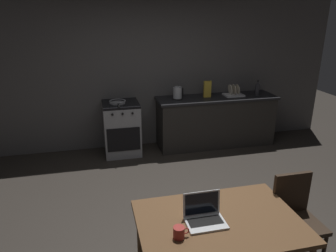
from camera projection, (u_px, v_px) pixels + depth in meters
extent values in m
plane|color=#2D2823|center=(184.00, 222.00, 3.77)|extent=(12.00, 12.00, 0.00)
cube|color=#525050|center=(162.00, 69.00, 5.66)|extent=(6.40, 0.10, 2.77)
cube|color=#282623|center=(215.00, 122.00, 5.86)|extent=(2.10, 0.60, 0.87)
cube|color=black|center=(217.00, 98.00, 5.71)|extent=(2.16, 0.64, 0.04)
cube|color=gray|center=(122.00, 129.00, 5.49)|extent=(0.60, 0.60, 0.87)
cube|color=black|center=(120.00, 104.00, 5.34)|extent=(0.60, 0.60, 0.04)
cube|color=black|center=(124.00, 140.00, 5.24)|extent=(0.54, 0.01, 0.40)
cylinder|color=black|center=(112.00, 115.00, 5.04)|extent=(0.04, 0.02, 0.04)
cylinder|color=black|center=(123.00, 114.00, 5.08)|extent=(0.04, 0.02, 0.04)
cylinder|color=black|center=(133.00, 113.00, 5.11)|extent=(0.04, 0.02, 0.04)
cube|color=brown|center=(219.00, 222.00, 2.65)|extent=(1.35, 0.91, 0.04)
cylinder|color=brown|center=(140.00, 238.00, 3.00)|extent=(0.05, 0.05, 0.67)
cylinder|color=brown|center=(259.00, 219.00, 3.27)|extent=(0.05, 0.05, 0.67)
cube|color=#2D2116|center=(299.00, 224.00, 2.99)|extent=(0.40, 0.40, 0.04)
cube|color=#2D2116|center=(291.00, 193.00, 3.08)|extent=(0.38, 0.04, 0.42)
cylinder|color=#2D2116|center=(271.00, 236.00, 3.19)|extent=(0.04, 0.04, 0.44)
cylinder|color=#2D2116|center=(301.00, 231.00, 3.27)|extent=(0.04, 0.04, 0.44)
cube|color=silver|center=(206.00, 223.00, 2.59)|extent=(0.32, 0.22, 0.02)
cube|color=black|center=(205.00, 221.00, 2.60)|extent=(0.28, 0.12, 0.00)
cube|color=silver|center=(202.00, 203.00, 2.66)|extent=(0.32, 0.03, 0.21)
cube|color=black|center=(202.00, 203.00, 2.65)|extent=(0.29, 0.02, 0.18)
cylinder|color=black|center=(177.00, 99.00, 5.54)|extent=(0.16, 0.16, 0.02)
cylinder|color=#B2B5BA|center=(177.00, 93.00, 5.51)|extent=(0.15, 0.15, 0.19)
cylinder|color=#B2B5BA|center=(178.00, 87.00, 5.47)|extent=(0.09, 0.09, 0.02)
cube|color=black|center=(183.00, 92.00, 5.53)|extent=(0.02, 0.02, 0.13)
cylinder|color=#2D2D33|center=(257.00, 90.00, 5.79)|extent=(0.08, 0.08, 0.19)
cone|color=#2D2D33|center=(258.00, 83.00, 5.75)|extent=(0.08, 0.08, 0.06)
cylinder|color=black|center=(258.00, 81.00, 5.74)|extent=(0.04, 0.04, 0.02)
cylinder|color=gray|center=(118.00, 103.00, 5.30)|extent=(0.26, 0.26, 0.01)
torus|color=gray|center=(117.00, 101.00, 5.29)|extent=(0.27, 0.27, 0.02)
cylinder|color=black|center=(119.00, 106.00, 5.10)|extent=(0.02, 0.18, 0.02)
cylinder|color=#9E2D28|center=(179.00, 233.00, 2.42)|extent=(0.09, 0.09, 0.10)
torus|color=#9E2D28|center=(186.00, 231.00, 2.43)|extent=(0.05, 0.01, 0.05)
cube|color=gold|center=(207.00, 89.00, 5.64)|extent=(0.13, 0.05, 0.29)
cube|color=silver|center=(233.00, 95.00, 5.77)|extent=(0.34, 0.26, 0.03)
cylinder|color=beige|center=(230.00, 89.00, 5.72)|extent=(0.04, 0.18, 0.18)
cylinder|color=beige|center=(234.00, 89.00, 5.73)|extent=(0.04, 0.18, 0.18)
cylinder|color=beige|center=(238.00, 89.00, 5.75)|extent=(0.04, 0.18, 0.18)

